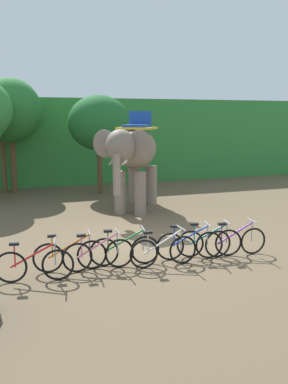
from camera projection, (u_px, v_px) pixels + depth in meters
name	position (u px, v px, depth m)	size (l,w,h in m)	color
ground_plane	(160.00, 242.00, 11.91)	(80.00, 80.00, 0.00)	brown
foliage_hedge	(77.00, 139.00, 24.43)	(36.00, 6.00, 4.53)	#338438
tree_center_right	(1.00, 115.00, 19.06)	(2.39, 2.39, 4.78)	brown
tree_far_right	(10.00, 111.00, 19.11)	(2.84, 2.84, 5.34)	brown
tree_center	(99.00, 123.00, 18.83)	(2.79, 2.79, 4.55)	brown
elephant	(134.00, 153.00, 15.53)	(3.30, 4.01, 3.78)	gray
bike_red	(34.00, 265.00, 8.97)	(1.69, 0.52, 0.92)	black
bike_orange	(70.00, 255.00, 9.59)	(1.71, 0.52, 0.92)	black
bike_pink	(99.00, 254.00, 9.66)	(1.71, 0.52, 0.92)	black
bike_green	(125.00, 250.00, 9.98)	(1.70, 0.52, 0.92)	black
bike_white	(163.00, 251.00, 9.91)	(1.71, 0.52, 0.92)	black
bike_blue	(190.00, 245.00, 10.39)	(1.69, 0.54, 0.92)	black
bike_teal	(209.00, 242.00, 10.59)	(1.68, 0.56, 0.92)	black
bike_purple	(235.00, 241.00, 10.66)	(1.71, 0.52, 0.92)	black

